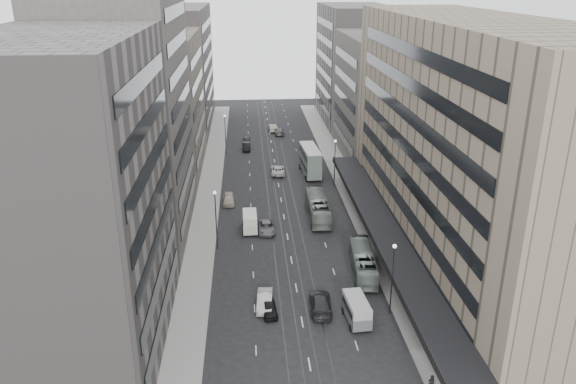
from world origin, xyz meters
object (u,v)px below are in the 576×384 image
object	(u,v)px
vw_microbus	(357,309)
pedestrian	(431,383)
bus_far	(318,207)
bus_near	(363,262)
sedan_0	(269,308)
sedan_2	(266,227)
sedan_1	(265,301)
panel_van	(250,221)
double_decker	(310,160)

from	to	relation	value
vw_microbus	pedestrian	world-z (taller)	vw_microbus
bus_far	bus_near	bearing A→B (deg)	102.06
bus_far	sedan_0	size ratio (longest dim) A/B	3.09
pedestrian	sedan_2	bearing A→B (deg)	-71.75
sedan_1	pedestrian	distance (m)	20.51
bus_near	pedestrian	world-z (taller)	bus_near
vw_microbus	panel_van	size ratio (longest dim) A/B	1.14
double_decker	panel_van	world-z (taller)	double_decker
sedan_2	double_decker	bearing A→B (deg)	68.84
vw_microbus	sedan_1	size ratio (longest dim) A/B	1.07
sedan_1	pedestrian	world-z (taller)	pedestrian
sedan_0	double_decker	bearing A→B (deg)	73.47
panel_van	sedan_0	bearing A→B (deg)	-86.02
double_decker	bus_far	bearing A→B (deg)	-96.83
panel_van	sedan_1	xyz separation A→B (m)	(1.37, -19.99, -0.75)
bus_near	vw_microbus	world-z (taller)	bus_near
pedestrian	sedan_1	bearing A→B (deg)	-49.24
bus_far	sedan_1	bearing A→B (deg)	70.75
vw_microbus	panel_van	bearing A→B (deg)	110.58
panel_van	sedan_0	size ratio (longest dim) A/B	1.15
panel_van	pedestrian	world-z (taller)	panel_van
panel_van	sedan_2	size ratio (longest dim) A/B	0.88
panel_van	vw_microbus	bearing A→B (deg)	-65.92
bus_near	panel_van	xyz separation A→B (m)	(-13.73, 13.23, 0.03)
double_decker	sedan_2	bearing A→B (deg)	-114.15
bus_near	sedan_1	distance (m)	14.11
double_decker	bus_near	bearing A→B (deg)	-90.07
sedan_2	bus_far	bearing A→B (deg)	29.69
pedestrian	double_decker	bearing A→B (deg)	-88.57
panel_van	sedan_0	world-z (taller)	panel_van
sedan_0	pedestrian	size ratio (longest dim) A/B	2.21
sedan_0	sedan_2	bearing A→B (deg)	83.99
bus_far	panel_van	bearing A→B (deg)	23.42
double_decker	sedan_0	xyz separation A→B (m)	(-9.54, -45.19, -2.13)
vw_microbus	pedestrian	size ratio (longest dim) A/B	2.89
bus_far	sedan_0	xyz separation A→B (m)	(-8.47, -25.63, -1.01)
bus_far	sedan_2	world-z (taller)	bus_far
bus_far	sedan_2	size ratio (longest dim) A/B	2.36
bus_far	sedan_1	world-z (taller)	bus_far
double_decker	sedan_2	xyz separation A→B (m)	(-9.03, -24.24, -2.08)
bus_near	bus_far	xyz separation A→B (m)	(-3.42, 17.48, 0.16)
double_decker	pedestrian	xyz separation A→B (m)	(4.06, -58.73, -1.76)
sedan_0	sedan_2	xyz separation A→B (m)	(0.51, 20.96, 0.04)
double_decker	panel_van	distance (m)	26.42
bus_near	pedestrian	xyz separation A→B (m)	(1.70, -21.69, -0.48)
bus_near	bus_far	distance (m)	17.81
bus_near	double_decker	xyz separation A→B (m)	(-2.36, 37.04, 1.28)
sedan_1	sedan_2	distance (m)	19.59
sedan_0	sedan_2	size ratio (longest dim) A/B	0.76
panel_van	sedan_1	bearing A→B (deg)	-87.00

